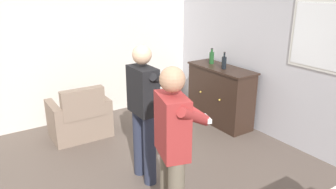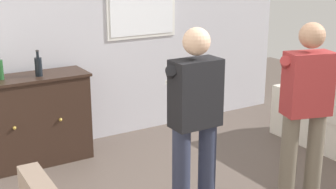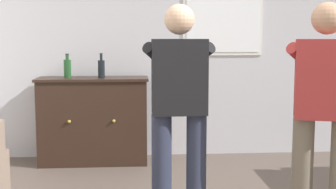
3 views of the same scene
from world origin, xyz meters
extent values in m
cube|color=silver|center=(0.00, 2.66, 1.40)|extent=(5.20, 0.12, 2.80)
cube|color=silver|center=(0.44, 2.60, 1.67)|extent=(0.96, 0.02, 0.90)
cube|color=white|center=(0.44, 2.59, 1.67)|extent=(0.88, 0.03, 0.82)
cube|color=black|center=(-1.09, 2.30, 0.48)|extent=(1.21, 0.44, 0.96)
cube|color=black|center=(-1.09, 2.30, 0.97)|extent=(1.25, 0.48, 0.03)
sphere|color=#B79338|center=(-1.34, 2.06, 0.53)|extent=(0.04, 0.04, 0.04)
sphere|color=#B79338|center=(-0.85, 2.06, 0.53)|extent=(0.04, 0.04, 0.04)
cylinder|color=#1E4C23|center=(-1.38, 2.32, 1.09)|extent=(0.08, 0.08, 0.20)
cylinder|color=#1E4C23|center=(-1.38, 2.32, 1.21)|extent=(0.04, 0.04, 0.05)
cylinder|color=#262626|center=(-1.38, 2.32, 1.25)|extent=(0.04, 0.04, 0.02)
cylinder|color=black|center=(-0.99, 2.25, 1.08)|extent=(0.08, 0.08, 0.20)
cylinder|color=black|center=(-0.99, 2.25, 1.22)|extent=(0.03, 0.03, 0.06)
cylinder|color=#262626|center=(-0.99, 2.25, 1.26)|extent=(0.03, 0.03, 0.02)
cylinder|color=#282D42|center=(-0.43, 0.36, 0.44)|extent=(0.15, 0.15, 0.88)
cylinder|color=#282D42|center=(-0.17, 0.36, 0.44)|extent=(0.15, 0.15, 0.88)
cube|color=black|center=(-0.30, 0.36, 1.16)|extent=(0.40, 0.22, 0.55)
sphere|color=#D8AD8C|center=(-0.30, 0.36, 1.57)|extent=(0.22, 0.22, 0.22)
cylinder|color=black|center=(-0.41, 0.52, 1.27)|extent=(0.33, 0.41, 0.29)
cylinder|color=black|center=(-0.18, 0.52, 1.27)|extent=(0.33, 0.41, 0.29)
cube|color=white|center=(-0.29, 0.68, 1.18)|extent=(0.15, 0.04, 0.04)
cylinder|color=#6B6051|center=(0.57, 0.13, 0.44)|extent=(0.15, 0.15, 0.88)
cube|color=#9E2D2D|center=(0.69, 0.10, 1.16)|extent=(0.45, 0.32, 0.55)
sphere|color=tan|center=(0.69, 0.10, 1.57)|extent=(0.22, 0.22, 0.22)
cylinder|color=#9E2D2D|center=(0.63, 0.28, 1.27)|extent=(0.40, 0.34, 0.29)
cube|color=white|center=(0.78, 0.40, 1.18)|extent=(0.16, 0.08, 0.04)
camera|label=1|loc=(2.82, -1.35, 2.33)|focal=35.00mm
camera|label=2|loc=(-2.35, -2.56, 2.18)|focal=50.00mm
camera|label=3|loc=(-0.62, -3.02, 1.45)|focal=50.00mm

